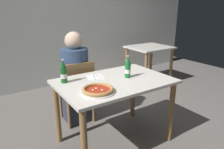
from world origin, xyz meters
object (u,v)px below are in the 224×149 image
at_px(beer_bottle_left, 127,68).
at_px(napkin_with_cutlery, 96,77).
at_px(diner_seated, 76,80).
at_px(dining_table_background, 149,54).
at_px(chair_behind_table, 78,89).
at_px(beer_bottle_center, 64,73).
at_px(pizza_margherita_near, 98,90).
at_px(dining_table_main, 115,90).

xyz_separation_m(beer_bottle_left, napkin_with_cutlery, (-0.29, 0.19, -0.10)).
relative_size(diner_seated, dining_table_background, 1.51).
relative_size(chair_behind_table, beer_bottle_center, 3.44).
relative_size(chair_behind_table, pizza_margherita_near, 2.70).
relative_size(chair_behind_table, dining_table_background, 1.06).
relative_size(dining_table_background, beer_bottle_left, 3.24).
bearing_deg(beer_bottle_left, pizza_margherita_near, -158.41).
height_order(dining_table_main, napkin_with_cutlery, napkin_with_cutlery).
bearing_deg(chair_behind_table, dining_table_main, 108.00).
xyz_separation_m(diner_seated, beer_bottle_left, (0.33, -0.66, 0.27)).
xyz_separation_m(diner_seated, dining_table_background, (1.85, 0.59, 0.01)).
relative_size(chair_behind_table, napkin_with_cutlery, 3.79).
bearing_deg(pizza_margherita_near, chair_behind_table, 79.86).
height_order(chair_behind_table, diner_seated, diner_seated).
bearing_deg(dining_table_main, napkin_with_cutlery, 120.97).
height_order(beer_bottle_left, napkin_with_cutlery, beer_bottle_left).
bearing_deg(pizza_margherita_near, dining_table_main, 31.00).
bearing_deg(beer_bottle_left, dining_table_main, -178.35).
bearing_deg(beer_bottle_center, beer_bottle_left, -18.94).
height_order(dining_table_main, diner_seated, diner_seated).
bearing_deg(napkin_with_cutlery, pizza_margherita_near, -116.23).
relative_size(dining_table_main, napkin_with_cutlery, 5.35).
bearing_deg(dining_table_background, chair_behind_table, -160.83).
height_order(pizza_margherita_near, beer_bottle_left, beer_bottle_left).
bearing_deg(dining_table_main, chair_behind_table, 105.24).
relative_size(pizza_margherita_near, beer_bottle_left, 1.28).
relative_size(diner_seated, napkin_with_cutlery, 5.39).
xyz_separation_m(diner_seated, beer_bottle_center, (-0.31, -0.43, 0.27)).
bearing_deg(beer_bottle_center, dining_table_background, 25.48).
relative_size(dining_table_main, chair_behind_table, 1.41).
distance_m(diner_seated, napkin_with_cutlery, 0.49).
relative_size(chair_behind_table, beer_bottle_left, 3.44).
height_order(dining_table_background, pizza_margherita_near, pizza_margherita_near).
bearing_deg(dining_table_background, beer_bottle_center, -154.52).
bearing_deg(chair_behind_table, pizza_margherita_near, 82.63).
distance_m(beer_bottle_center, napkin_with_cutlery, 0.37).
xyz_separation_m(beer_bottle_left, beer_bottle_center, (-0.64, 0.22, 0.00)).
xyz_separation_m(dining_table_main, diner_seated, (-0.16, 0.66, -0.05)).
xyz_separation_m(dining_table_main, beer_bottle_center, (-0.47, 0.23, 0.22)).
bearing_deg(dining_table_background, diner_seated, -162.20).
bearing_deg(chair_behind_table, napkin_with_cutlery, 99.28).
height_order(diner_seated, napkin_with_cutlery, diner_seated).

